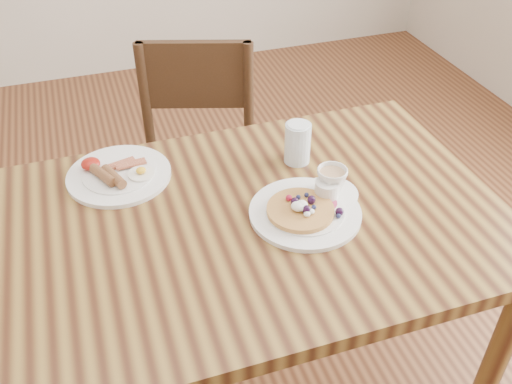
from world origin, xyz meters
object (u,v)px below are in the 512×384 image
pancake_plate (306,209)px  teacup_saucer (331,184)px  water_glass (298,143)px  dining_table (256,245)px  chair_far (198,162)px  breakfast_plate (117,174)px

pancake_plate → teacup_saucer: size_ratio=1.93×
pancake_plate → water_glass: 0.23m
dining_table → teacup_saucer: teacup_saucer is taller
chair_far → water_glass: bearing=130.1°
pancake_plate → water_glass: size_ratio=2.40×
water_glass → dining_table: bearing=-134.1°
dining_table → pancake_plate: 0.17m
chair_far → pancake_plate: 0.72m
water_glass → pancake_plate: bearing=-105.8°
teacup_saucer → water_glass: bearing=98.0°
chair_far → breakfast_plate: chair_far is taller
chair_far → teacup_saucer: 0.71m
breakfast_plate → teacup_saucer: bearing=-26.2°
breakfast_plate → pancake_plate: bearing=-35.4°
dining_table → breakfast_plate: 0.41m
chair_far → pancake_plate: size_ratio=3.26×
dining_table → chair_far: chair_far is taller
teacup_saucer → pancake_plate: bearing=-150.3°
teacup_saucer → water_glass: (-0.02, 0.17, 0.02)m
chair_far → breakfast_plate: 0.54m
dining_table → water_glass: water_glass is taller
breakfast_plate → teacup_saucer: size_ratio=1.93×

